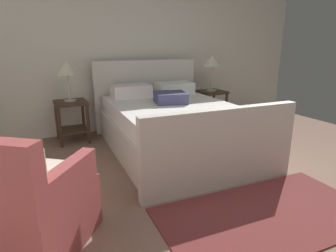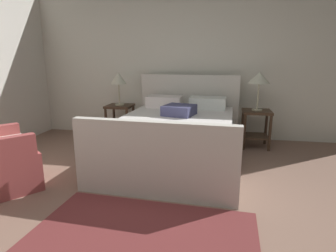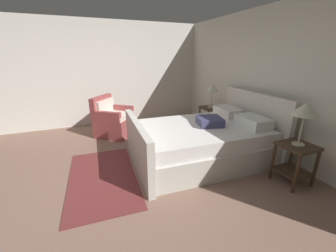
{
  "view_description": "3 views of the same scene",
  "coord_description": "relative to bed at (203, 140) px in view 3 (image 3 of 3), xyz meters",
  "views": [
    {
      "loc": [
        -1.86,
        -1.5,
        1.38
      ],
      "look_at": [
        -0.46,
        1.35,
        0.46
      ],
      "focal_mm": 30.33,
      "sensor_mm": 36.0,
      "label": 1
    },
    {
      "loc": [
        0.36,
        -1.96,
        1.38
      ],
      "look_at": [
        -0.18,
        0.99,
        0.66
      ],
      "focal_mm": 29.65,
      "sensor_mm": 36.0,
      "label": 2
    },
    {
      "loc": [
        2.71,
        -0.11,
        1.78
      ],
      "look_at": [
        -0.42,
        1.16,
        0.61
      ],
      "focal_mm": 22.1,
      "sensor_mm": 36.0,
      "label": 3
    }
  ],
  "objects": [
    {
      "name": "ground_plane",
      "position": [
        0.19,
        -1.74,
        -0.36
      ],
      "size": [
        5.92,
        6.01,
        0.02
      ],
      "primitive_type": "cube",
      "color": "#826152"
    },
    {
      "name": "wall_back",
      "position": [
        0.19,
        1.32,
        0.96
      ],
      "size": [
        6.04,
        0.12,
        2.61
      ],
      "primitive_type": "cube",
      "color": "silver",
      "rests_on": "ground"
    },
    {
      "name": "wall_side_left",
      "position": [
        -2.83,
        -1.74,
        0.96
      ],
      "size": [
        0.12,
        6.13,
        2.61
      ],
      "primitive_type": "cube",
      "color": "silver",
      "rests_on": "ground"
    },
    {
      "name": "bed",
      "position": [
        0.0,
        0.0,
        0.0
      ],
      "size": [
        1.8,
        2.41,
        1.13
      ],
      "color": "beige",
      "rests_on": "ground"
    },
    {
      "name": "nightstand_right",
      "position": [
        1.16,
        0.81,
        0.06
      ],
      "size": [
        0.44,
        0.44,
        0.6
      ],
      "color": "#3C291C",
      "rests_on": "ground"
    },
    {
      "name": "table_lamp_right",
      "position": [
        1.16,
        0.81,
        0.75
      ],
      "size": [
        0.33,
        0.33,
        0.6
      ],
      "color": "#B7B293",
      "rests_on": "nightstand_right"
    },
    {
      "name": "nightstand_left",
      "position": [
        -1.16,
        0.92,
        0.06
      ],
      "size": [
        0.44,
        0.44,
        0.6
      ],
      "color": "#3C291C",
      "rests_on": "ground"
    },
    {
      "name": "table_lamp_left",
      "position": [
        -1.16,
        0.92,
        0.71
      ],
      "size": [
        0.28,
        0.28,
        0.57
      ],
      "color": "#B7B293",
      "rests_on": "nightstand_left"
    },
    {
      "name": "armchair",
      "position": [
        -1.79,
        -1.31,
        0.0
      ],
      "size": [
        1.02,
        1.02,
        0.9
      ],
      "color": "#9F4544",
      "rests_on": "ground"
    },
    {
      "name": "area_rug",
      "position": [
        -0.0,
        -1.75,
        -0.34
      ],
      "size": [
        1.87,
        1.06,
        0.01
      ],
      "primitive_type": "cube",
      "rotation": [
        0.0,
        0.0,
        -0.05
      ],
      "color": "maroon",
      "rests_on": "ground"
    }
  ]
}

